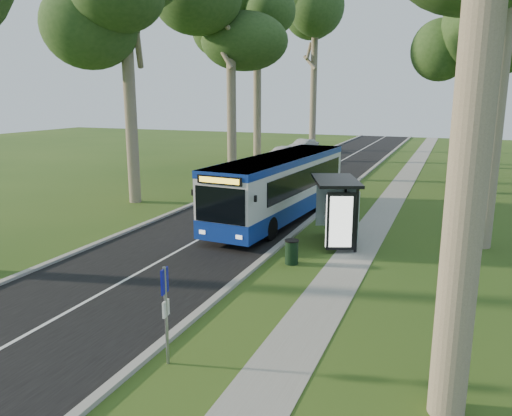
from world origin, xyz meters
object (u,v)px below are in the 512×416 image
(bus, at_px, (281,187))
(litter_bin, at_px, (292,252))
(car_white, at_px, (282,155))
(car_silver, at_px, (303,146))
(bus_shelter, at_px, (337,200))
(bus_stop_sign, at_px, (166,304))

(bus, bearing_deg, litter_bin, -62.91)
(car_white, distance_m, car_silver, 9.12)
(car_silver, bearing_deg, bus, -61.13)
(bus_shelter, bearing_deg, bus, 114.33)
(bus, bearing_deg, bus_stop_sign, -76.96)
(car_white, bearing_deg, bus, -63.18)
(bus_stop_sign, height_order, litter_bin, bus_stop_sign)
(car_silver, bearing_deg, bus_stop_sign, -63.03)
(litter_bin, bearing_deg, car_white, 109.80)
(bus_shelter, height_order, car_silver, bus_shelter)
(bus_stop_sign, height_order, car_silver, bus_stop_sign)
(bus_stop_sign, xyz_separation_m, car_white, (-8.57, 32.75, -0.64))
(bus, distance_m, car_silver, 29.01)
(bus, height_order, litter_bin, bus)
(bus, bearing_deg, car_white, 113.24)
(bus, height_order, bus_shelter, bus)
(bus_shelter, xyz_separation_m, litter_bin, (-0.95, -2.76, -1.42))
(bus_shelter, height_order, car_white, bus_shelter)
(bus_shelter, xyz_separation_m, car_silver, (-10.79, 31.50, -1.19))
(litter_bin, relative_size, car_white, 0.19)
(litter_bin, bearing_deg, bus_shelter, 70.92)
(litter_bin, xyz_separation_m, car_silver, (-9.84, 34.25, 0.24))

